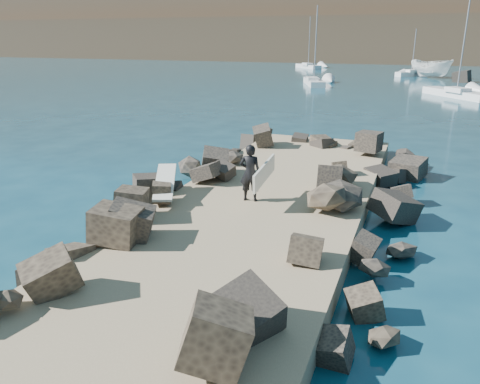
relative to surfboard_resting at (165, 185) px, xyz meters
The scene contains 12 objects.
ground 3.07m from the surfboard_resting, ahead, with size 800.00×800.00×0.00m, color #0F384C.
jetty 3.63m from the surfboard_resting, 35.85° to the right, with size 6.00×26.00×0.60m, color #8C7759.
riprap_left 1.67m from the surfboard_resting, 90.61° to the right, with size 2.60×22.00×1.00m, color black.
riprap_right 6.02m from the surfboard_resting, 15.31° to the right, with size 2.60×22.00×1.00m, color black.
headland 161.13m from the surfboard_resting, 85.39° to the left, with size 360.00×140.00×32.00m, color #2D4919.
surfboard_resting is the anchor object (origin of this frame).
boat_imported 59.74m from the surfboard_resting, 82.30° to the left, with size 2.50×6.66×2.57m, color white.
surfer_with_board 2.72m from the surfboard_resting, 17.42° to the left, with size 0.87×2.18×1.75m.
sailboat_a 43.58m from the surfboard_resting, 96.33° to the left, with size 4.04×7.51×8.88m.
sailboat_c 37.98m from the surfboard_resting, 74.45° to the left, with size 6.03×7.22×9.28m.
sailboat_b 61.21m from the surfboard_resting, 84.86° to the left, with size 4.38×4.74×6.58m.
sailboat_e 74.02m from the surfboard_resting, 99.58° to the left, with size 5.86×6.79×8.87m.
Camera 1 is at (4.16, -11.91, 5.39)m, focal length 35.00 mm.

